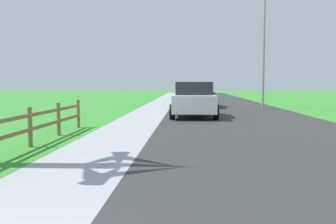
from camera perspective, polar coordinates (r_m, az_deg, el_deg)
The scene contains 9 objects.
ground_plane at distance 26.12m, azimuth 0.58°, elevation 1.00°, with size 120.00×120.00×0.00m, color #398D30.
road_asphalt at distance 28.20m, azimuth 7.87°, elevation 1.23°, with size 7.00×66.00×0.01m, color #313131.
curb_concrete at distance 28.39m, azimuth -5.32°, elevation 1.27°, with size 6.00×66.00×0.01m, color #A09FA7.
grass_verge at distance 28.65m, azimuth -8.29°, elevation 1.28°, with size 5.00×66.00×0.00m, color #398D30.
parked_suv_white at distance 17.37m, azimuth 4.04°, elevation 1.97°, with size 2.15×4.32×1.64m.
parked_car_black at distance 24.59m, azimuth 4.98°, elevation 2.51°, with size 2.29×4.56×1.46m.
parked_car_silver at distance 32.80m, azimuth 3.57°, elevation 2.98°, with size 2.07×4.67×1.40m.
parked_car_blue at distance 40.07m, azimuth 4.17°, elevation 3.22°, with size 2.18×4.50×1.43m.
street_lamp at distance 23.80m, azimuth 14.89°, elevation 10.78°, with size 1.17×0.20×7.27m.
Camera 1 is at (1.07, -1.05, 1.58)m, focal length 39.33 mm.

